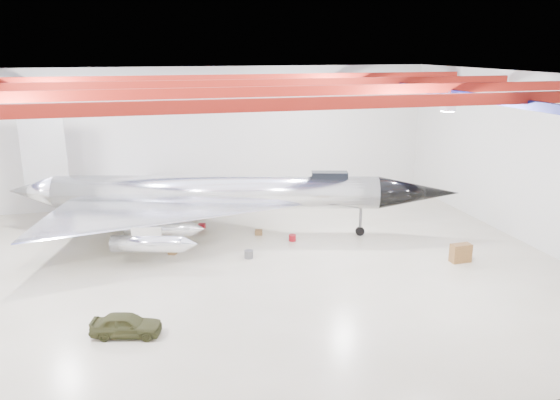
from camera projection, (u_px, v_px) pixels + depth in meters
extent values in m
plane|color=#B7AF91|center=(224.00, 271.00, 31.58)|extent=(40.00, 40.00, 0.00)
plane|color=silver|center=(193.00, 136.00, 44.05)|extent=(40.00, 0.00, 40.00)
plane|color=silver|center=(531.00, 160.00, 34.95)|extent=(0.00, 30.00, 30.00)
plane|color=#0A0F38|center=(218.00, 76.00, 28.59)|extent=(40.00, 40.00, 0.00)
cube|color=maroon|center=(254.00, 105.00, 20.37)|extent=(39.50, 0.25, 0.50)
cube|color=maroon|center=(228.00, 92.00, 25.96)|extent=(39.50, 0.25, 0.50)
cube|color=maroon|center=(211.00, 84.00, 31.54)|extent=(39.50, 0.25, 0.50)
cube|color=maroon|center=(199.00, 79.00, 37.13)|extent=(39.50, 0.25, 0.50)
cube|color=#0B0E45|center=(423.00, 89.00, 31.75)|extent=(0.25, 29.50, 0.40)
cube|color=silver|center=(448.00, 108.00, 25.79)|extent=(0.55, 0.55, 0.25)
cube|color=silver|center=(35.00, 96.00, 32.10)|extent=(0.55, 0.55, 0.25)
cube|color=silver|center=(352.00, 89.00, 36.96)|extent=(0.55, 0.55, 0.25)
cylinder|color=silver|center=(216.00, 192.00, 36.79)|extent=(21.55, 7.97, 2.18)
cone|color=black|center=(418.00, 193.00, 36.56)|extent=(5.83, 3.57, 2.18)
cone|color=silver|center=(32.00, 191.00, 37.00)|extent=(3.73, 2.98, 2.18)
cube|color=silver|center=(43.00, 150.00, 36.21)|extent=(2.97, 0.95, 4.90)
cube|color=black|center=(330.00, 176.00, 36.35)|extent=(2.54, 1.48, 0.54)
cylinder|color=silver|center=(147.00, 244.00, 31.50)|extent=(4.25, 2.06, 0.98)
cylinder|color=silver|center=(158.00, 229.00, 34.11)|extent=(4.25, 2.06, 0.98)
cylinder|color=silver|center=(179.00, 200.00, 40.40)|extent=(4.25, 2.06, 0.98)
cylinder|color=silver|center=(185.00, 191.00, 43.02)|extent=(4.25, 2.06, 0.98)
cylinder|color=#59595B|center=(360.00, 222.00, 37.18)|extent=(0.20, 0.20, 1.96)
cylinder|color=black|center=(360.00, 231.00, 37.37)|extent=(0.65, 0.40, 0.61)
cylinder|color=#59595B|center=(144.00, 234.00, 34.81)|extent=(0.20, 0.20, 1.96)
cylinder|color=black|center=(144.00, 244.00, 34.99)|extent=(0.65, 0.40, 0.61)
cylinder|color=#59595B|center=(163.00, 209.00, 40.04)|extent=(0.20, 0.20, 1.96)
cylinder|color=black|center=(163.00, 218.00, 40.23)|extent=(0.65, 0.40, 0.61)
imported|color=#393B1D|center=(126.00, 325.00, 24.36)|extent=(3.36, 2.00, 1.07)
cube|color=brown|center=(461.00, 253.00, 32.73)|extent=(1.24, 0.65, 1.12)
cube|color=olive|center=(172.00, 252.00, 34.03)|extent=(0.60, 0.55, 0.34)
cube|color=maroon|center=(202.00, 226.00, 38.90)|extent=(0.59, 0.53, 0.34)
cylinder|color=#59595B|center=(249.00, 254.00, 33.39)|extent=(0.69, 0.69, 0.48)
cube|color=olive|center=(259.00, 232.00, 37.54)|extent=(0.60, 0.52, 0.36)
cube|color=#59595B|center=(73.00, 235.00, 37.10)|extent=(0.49, 0.45, 0.28)
cylinder|color=maroon|center=(292.00, 238.00, 36.34)|extent=(0.63, 0.63, 0.43)
cube|color=olive|center=(171.00, 239.00, 36.22)|extent=(0.57, 0.48, 0.36)
cylinder|color=#59595B|center=(193.00, 215.00, 41.39)|extent=(0.41, 0.41, 0.36)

